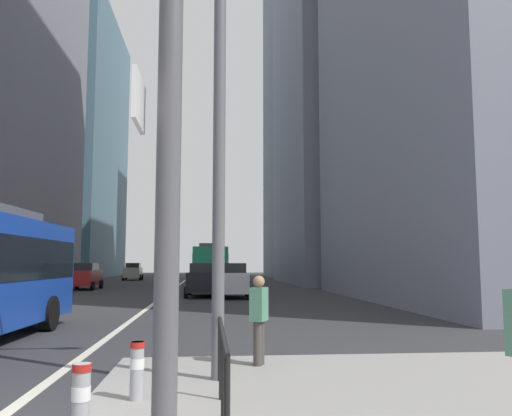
{
  "coord_description": "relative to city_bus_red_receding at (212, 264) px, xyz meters",
  "views": [
    {
      "loc": [
        2.62,
        -6.44,
        1.96
      ],
      "look_at": [
        5.01,
        20.13,
        4.76
      ],
      "focal_mm": 36.69,
      "sensor_mm": 36.0,
      "label": 1
    }
  ],
  "objects": [
    {
      "name": "ground_plane",
      "position": [
        -2.85,
        -15.68,
        -1.83
      ],
      "size": [
        160.0,
        160.0,
        0.0
      ],
      "primitive_type": "plane",
      "color": "#303033"
    },
    {
      "name": "lane_centre_line",
      "position": [
        -2.85,
        -5.68,
        -1.83
      ],
      "size": [
        0.2,
        80.0,
        0.01
      ],
      "primitive_type": "cube",
      "color": "beige",
      "rests_on": "ground"
    },
    {
      "name": "office_tower_left_far",
      "position": [
        -18.85,
        32.17,
        16.54
      ],
      "size": [
        10.01,
        25.68,
        36.75
      ],
      "primitive_type": "cube",
      "color": "slate",
      "rests_on": "ground"
    },
    {
      "name": "office_tower_right_mid",
      "position": [
        14.15,
        8.3,
        16.08
      ],
      "size": [
        13.84,
        19.84,
        35.83
      ],
      "primitive_type": "cube",
      "color": "slate",
      "rests_on": "ground"
    },
    {
      "name": "office_tower_right_far",
      "position": [
        14.15,
        29.08,
        21.01
      ],
      "size": [
        12.11,
        17.7,
        45.69
      ],
      "primitive_type": "cube",
      "color": "slate",
      "rests_on": "ground"
    },
    {
      "name": "city_bus_red_receding",
      "position": [
        0.0,
        0.0,
        0.0
      ],
      "size": [
        2.89,
        10.58,
        3.4
      ],
      "color": "#198456",
      "rests_on": "ground"
    },
    {
      "name": "city_bus_red_distant",
      "position": [
        0.51,
        19.11,
        0.0
      ],
      "size": [
        2.72,
        10.92,
        3.4
      ],
      "color": "#198456",
      "rests_on": "ground"
    },
    {
      "name": "car_oncoming_mid",
      "position": [
        -8.82,
        18.71,
        -0.85
      ],
      "size": [
        2.2,
        4.46,
        1.94
      ],
      "color": "#B2A899",
      "rests_on": "ground"
    },
    {
      "name": "car_receding_near",
      "position": [
        -0.51,
        -11.23,
        -0.84
      ],
      "size": [
        2.16,
        4.63,
        1.94
      ],
      "color": "black",
      "rests_on": "ground"
    },
    {
      "name": "car_receding_far",
      "position": [
        1.07,
        -12.61,
        -0.85
      ],
      "size": [
        2.12,
        4.08,
        1.94
      ],
      "color": "silver",
      "rests_on": "ground"
    },
    {
      "name": "car_oncoming_far",
      "position": [
        -9.37,
        -2.21,
        -0.85
      ],
      "size": [
        2.09,
        4.13,
        1.94
      ],
      "color": "maroon",
      "rests_on": "ground"
    },
    {
      "name": "street_lamp_post",
      "position": [
        -0.08,
        -33.73,
        3.45
      ],
      "size": [
        5.5,
        0.32,
        8.0
      ],
      "color": "#56565B",
      "rests_on": "median_island"
    },
    {
      "name": "bollard_right",
      "position": [
        -1.52,
        -36.5,
        -1.25
      ],
      "size": [
        0.2,
        0.2,
        0.78
      ],
      "color": "#99999E",
      "rests_on": "median_island"
    },
    {
      "name": "bollard_back",
      "position": [
        -1.17,
        -34.86,
        -1.26
      ],
      "size": [
        0.2,
        0.2,
        0.76
      ],
      "color": "#99999E",
      "rests_on": "median_island"
    },
    {
      "name": "pedestrian_railing",
      "position": [
        -0.05,
        -35.49,
        -0.99
      ],
      "size": [
        0.06,
        3.42,
        0.98
      ],
      "color": "black",
      "rests_on": "median_island"
    },
    {
      "name": "pedestrian_waiting",
      "position": [
        0.68,
        -32.63,
        -0.82
      ],
      "size": [
        0.37,
        0.44,
        1.58
      ],
      "color": "#423D38",
      "rests_on": "median_island"
    }
  ]
}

